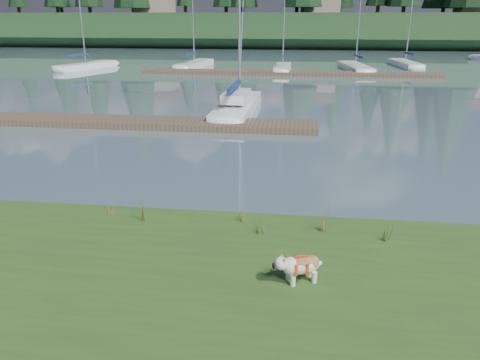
# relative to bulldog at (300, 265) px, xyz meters

# --- Properties ---
(ground) EXTENTS (200.00, 200.00, 0.00)m
(ground) POSITION_rel_bulldog_xyz_m (-3.27, 34.55, -0.70)
(ground) COLOR slate
(ground) RESTS_ON ground
(bank) EXTENTS (60.00, 9.00, 0.35)m
(bank) POSITION_rel_bulldog_xyz_m (-3.27, -1.45, -0.52)
(bank) COLOR #2D4D1B
(bank) RESTS_ON ground
(ridge) EXTENTS (200.00, 20.00, 5.00)m
(ridge) POSITION_rel_bulldog_xyz_m (-3.27, 77.55, 1.80)
(ridge) COLOR #193218
(ridge) RESTS_ON ground
(bulldog) EXTENTS (0.95, 0.64, 0.56)m
(bulldog) POSITION_rel_bulldog_xyz_m (0.00, 0.00, 0.00)
(bulldog) COLOR silver
(bulldog) RESTS_ON bank
(sailboat_main) EXTENTS (1.91, 8.87, 12.71)m
(sailboat_main) POSITION_rel_bulldog_xyz_m (-3.46, 18.01, -0.28)
(sailboat_main) COLOR white
(sailboat_main) RESTS_ON ground
(dock_near) EXTENTS (16.00, 2.00, 0.30)m
(dock_near) POSITION_rel_bulldog_xyz_m (-7.27, 13.55, -0.55)
(dock_near) COLOR #4C3D2C
(dock_near) RESTS_ON ground
(dock_far) EXTENTS (26.00, 2.20, 0.30)m
(dock_far) POSITION_rel_bulldog_xyz_m (-1.27, 34.55, -0.55)
(dock_far) COLOR #4C3D2C
(dock_far) RESTS_ON ground
(sailboat_bg_0) EXTENTS (4.28, 7.88, 11.40)m
(sailboat_bg_0) POSITION_rel_bulldog_xyz_m (-20.72, 37.45, -0.38)
(sailboat_bg_0) COLOR white
(sailboat_bg_0) RESTS_ON ground
(sailboat_bg_1) EXTENTS (2.71, 8.55, 12.50)m
(sailboat_bg_1) POSITION_rel_bulldog_xyz_m (-10.66, 40.15, -0.37)
(sailboat_bg_1) COLOR white
(sailboat_bg_1) RESTS_ON ground
(sailboat_bg_2) EXTENTS (1.43, 7.07, 10.71)m
(sailboat_bg_2) POSITION_rel_bulldog_xyz_m (-1.83, 37.60, -0.37)
(sailboat_bg_2) COLOR white
(sailboat_bg_2) RESTS_ON ground
(sailboat_bg_3) EXTENTS (2.96, 9.00, 12.90)m
(sailboat_bg_3) POSITION_rel_bulldog_xyz_m (4.86, 39.41, -0.38)
(sailboat_bg_3) COLOR white
(sailboat_bg_3) RESTS_ON ground
(sailboat_bg_4) EXTENTS (2.44, 8.09, 11.74)m
(sailboat_bg_4) POSITION_rel_bulldog_xyz_m (10.26, 43.33, -0.37)
(sailboat_bg_4) COLOR white
(sailboat_bg_4) RESTS_ON ground
(weed_0) EXTENTS (0.17, 0.14, 0.65)m
(weed_0) POSITION_rel_bulldog_xyz_m (-3.81, 2.27, -0.08)
(weed_0) COLOR #475B23
(weed_0) RESTS_ON bank
(weed_1) EXTENTS (0.17, 0.14, 0.42)m
(weed_1) POSITION_rel_bulldog_xyz_m (-1.40, 2.54, -0.17)
(weed_1) COLOR #475B23
(weed_1) RESTS_ON bank
(weed_2) EXTENTS (0.17, 0.14, 0.74)m
(weed_2) POSITION_rel_bulldog_xyz_m (0.52, 2.22, -0.04)
(weed_2) COLOR #475B23
(weed_2) RESTS_ON bank
(weed_3) EXTENTS (0.17, 0.14, 0.48)m
(weed_3) POSITION_rel_bulldog_xyz_m (-4.62, 2.45, -0.15)
(weed_3) COLOR #475B23
(weed_3) RESTS_ON bank
(weed_4) EXTENTS (0.17, 0.14, 0.47)m
(weed_4) POSITION_rel_bulldog_xyz_m (-0.91, 1.93, -0.15)
(weed_4) COLOR #475B23
(weed_4) RESTS_ON bank
(weed_5) EXTENTS (0.17, 0.14, 0.53)m
(weed_5) POSITION_rel_bulldog_xyz_m (1.89, 1.92, -0.13)
(weed_5) COLOR #475B23
(weed_5) RESTS_ON bank
(mud_lip) EXTENTS (60.00, 0.50, 0.14)m
(mud_lip) POSITION_rel_bulldog_xyz_m (-3.27, 2.95, -0.63)
(mud_lip) COLOR #33281C
(mud_lip) RESTS_ON ground
(house_0) EXTENTS (6.30, 5.30, 4.65)m
(house_0) POSITION_rel_bulldog_xyz_m (-25.27, 74.55, 6.61)
(house_0) COLOR gray
(house_0) RESTS_ON ridge
(house_1) EXTENTS (6.30, 5.30, 4.65)m
(house_1) POSITION_rel_bulldog_xyz_m (2.73, 75.55, 6.61)
(house_1) COLOR gray
(house_1) RESTS_ON ridge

